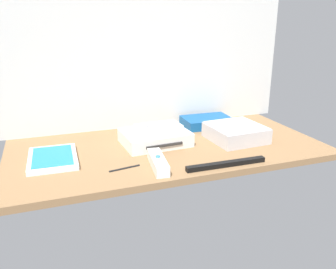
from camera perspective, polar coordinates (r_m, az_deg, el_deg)
name	(u,v)px	position (r cm, az deg, el deg)	size (l,w,h in cm)	color
ground_plane	(168,149)	(113.39, 0.00, -2.39)	(100.00, 48.00, 2.00)	#936D47
back_wall	(145,40)	(129.49, -3.80, 15.19)	(110.00, 1.20, 64.00)	silver
game_console	(155,137)	(114.58, -2.13, -0.48)	(21.94, 17.48, 4.40)	white
mini_computer	(236,132)	(120.23, 11.02, 0.33)	(17.95, 17.95, 5.30)	silver
game_case	(53,159)	(106.70, -18.33, -3.76)	(14.17, 19.41, 1.56)	white
network_router	(207,122)	(134.50, 6.34, 2.11)	(18.26, 12.69, 3.40)	#145193
remote_wand	(158,162)	(97.04, -1.65, -4.54)	(5.39, 15.13, 3.40)	white
remote_classic_pad	(158,128)	(113.95, -1.58, 1.12)	(14.85, 8.85, 2.40)	white
sensor_bar	(226,164)	(99.18, 9.51, -4.79)	(24.00, 1.80, 1.40)	black
stylus_pen	(125,168)	(97.22, -7.12, -5.39)	(0.70, 0.70, 9.00)	black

